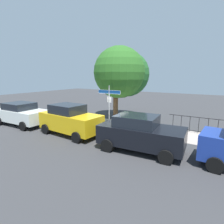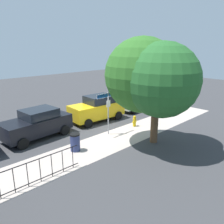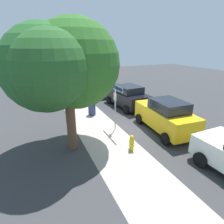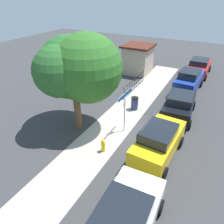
% 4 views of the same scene
% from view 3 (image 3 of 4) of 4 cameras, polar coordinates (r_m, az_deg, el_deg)
% --- Properties ---
extents(ground_plane, '(60.00, 60.00, 0.00)m').
position_cam_3_polar(ground_plane, '(11.17, 2.94, -5.23)').
color(ground_plane, '#38383A').
extents(sidewalk_strip, '(24.00, 2.60, 0.00)m').
position_cam_3_polar(sidewalk_strip, '(12.44, -6.57, -2.59)').
color(sidewalk_strip, '#B1A196').
rests_on(sidewalk_strip, ground_plane).
extents(street_sign, '(1.82, 0.07, 3.02)m').
position_cam_3_polar(street_sign, '(10.32, 1.02, 5.07)').
color(street_sign, '#9EA0A5').
rests_on(street_sign, ground_plane).
extents(shade_tree, '(4.67, 5.28, 6.01)m').
position_cam_3_polar(shade_tree, '(8.49, -15.85, 13.46)').
color(shade_tree, brown).
rests_on(shade_tree, ground_plane).
extents(car_yellow, '(4.24, 2.18, 1.91)m').
position_cam_3_polar(car_yellow, '(10.98, 16.30, -1.09)').
color(car_yellow, gold).
rests_on(car_yellow, ground_plane).
extents(car_black, '(4.27, 2.30, 1.78)m').
position_cam_3_polar(car_black, '(14.81, 4.71, 4.94)').
color(car_black, black).
rests_on(car_black, ground_plane).
extents(car_blue, '(4.41, 2.15, 1.96)m').
position_cam_3_polar(car_blue, '(18.94, -2.87, 8.61)').
color(car_blue, '#1C3797').
rests_on(car_blue, ground_plane).
extents(car_red, '(4.53, 2.21, 1.71)m').
position_cam_3_polar(car_red, '(23.48, -6.72, 10.52)').
color(car_red, red).
rests_on(car_red, ground_plane).
extents(iron_fence, '(4.88, 0.04, 1.07)m').
position_cam_3_polar(iron_fence, '(16.00, -14.70, 4.23)').
color(iron_fence, black).
rests_on(iron_fence, ground_plane).
extents(utility_shed, '(3.14, 2.99, 2.96)m').
position_cam_3_polar(utility_shed, '(19.99, -21.42, 9.42)').
color(utility_shed, tan).
rests_on(utility_shed, ground_plane).
extents(fire_hydrant, '(0.42, 0.22, 0.78)m').
position_cam_3_polar(fire_hydrant, '(8.95, 6.14, -9.48)').
color(fire_hydrant, yellow).
rests_on(fire_hydrant, ground_plane).
extents(trash_bin, '(0.55, 0.55, 0.98)m').
position_cam_3_polar(trash_bin, '(13.24, -6.27, 1.15)').
color(trash_bin, navy).
rests_on(trash_bin, ground_plane).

